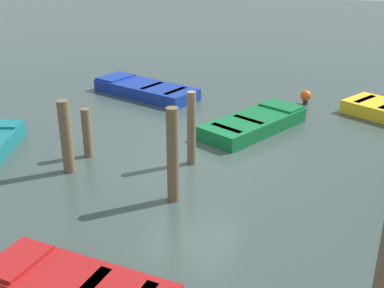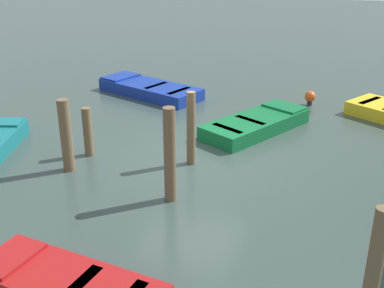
{
  "view_description": "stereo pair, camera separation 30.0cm",
  "coord_description": "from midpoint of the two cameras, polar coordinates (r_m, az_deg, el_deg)",
  "views": [
    {
      "loc": [
        10.26,
        3.71,
        4.9
      ],
      "look_at": [
        0.0,
        0.0,
        0.35
      ],
      "focal_mm": 44.68,
      "sensor_mm": 36.0,
      "label": 1
    },
    {
      "loc": [
        10.15,
        3.99,
        4.9
      ],
      "look_at": [
        0.0,
        0.0,
        0.35
      ],
      "focal_mm": 44.68,
      "sensor_mm": 36.0,
      "label": 2
    }
  ],
  "objects": [
    {
      "name": "mooring_piling_center",
      "position": [
        9.58,
        -1.76,
        -1.35
      ],
      "size": [
        0.25,
        0.25,
        2.01
      ],
      "primitive_type": "cylinder",
      "color": "brown",
      "rests_on": "ground_plane"
    },
    {
      "name": "mooring_piling_mid_left",
      "position": [
        12.08,
        -11.65,
        1.42
      ],
      "size": [
        0.23,
        0.23,
        1.25
      ],
      "primitive_type": "cylinder",
      "color": "brown",
      "rests_on": "ground_plane"
    },
    {
      "name": "rowboat_green",
      "position": [
        13.71,
        8.32,
        2.43
      ],
      "size": [
        3.64,
        2.61,
        0.46
      ],
      "rotation": [
        0.0,
        0.0,
        2.71
      ],
      "color": "#0F602D",
      "rests_on": "ground_plane"
    },
    {
      "name": "mooring_piling_far_left",
      "position": [
        6.87,
        22.03,
        -14.17
      ],
      "size": [
        0.21,
        0.21,
        1.94
      ],
      "primitive_type": "cylinder",
      "color": "brown",
      "rests_on": "ground_plane"
    },
    {
      "name": "mooring_piling_mid_right",
      "position": [
        11.27,
        0.64,
        1.85
      ],
      "size": [
        0.21,
        0.21,
        1.8
      ],
      "primitive_type": "cylinder",
      "color": "brown",
      "rests_on": "ground_plane"
    },
    {
      "name": "rowboat_blue",
      "position": [
        17.01,
        -4.6,
        6.59
      ],
      "size": [
        2.46,
        4.05,
        0.46
      ],
      "rotation": [
        0.0,
        0.0,
        4.41
      ],
      "color": "navy",
      "rests_on": "ground_plane"
    },
    {
      "name": "mooring_piling_far_right",
      "position": [
        11.28,
        -14.07,
        0.97
      ],
      "size": [
        0.27,
        0.27,
        1.73
      ],
      "primitive_type": "cylinder",
      "color": "brown",
      "rests_on": "ground_plane"
    },
    {
      "name": "rowboat_red",
      "position": [
        7.56,
        -13.37,
        -16.37
      ],
      "size": [
        1.3,
        2.98,
        0.46
      ],
      "rotation": [
        0.0,
        0.0,
        4.64
      ],
      "color": "maroon",
      "rests_on": "ground_plane"
    },
    {
      "name": "marker_buoy",
      "position": [
        16.29,
        14.44,
        5.47
      ],
      "size": [
        0.36,
        0.36,
        0.48
      ],
      "color": "#262626",
      "rests_on": "ground_plane"
    },
    {
      "name": "ground_plane",
      "position": [
        11.96,
        0.72,
        -1.55
      ],
      "size": [
        80.0,
        80.0,
        0.0
      ],
      "primitive_type": "plane",
      "color": "#33423D"
    }
  ]
}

